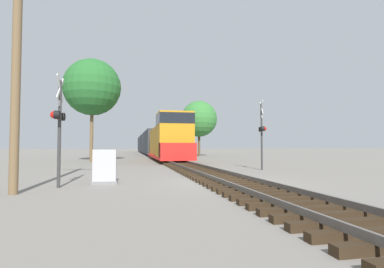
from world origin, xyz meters
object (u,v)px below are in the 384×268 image
freight_train (150,143)px  utility_pole (17,49)px  relay_cabinet (105,167)px  tree_mid_background (199,119)px  crossing_signal_far (262,131)px  crossing_signal_near (59,121)px  tree_far_right (92,87)px

freight_train → utility_pole: utility_pole is taller
relay_cabinet → tree_mid_background: 35.50m
freight_train → crossing_signal_far: size_ratio=15.17×
utility_pole → crossing_signal_near: bearing=54.2°
tree_mid_background → crossing_signal_far: bearing=-95.0°
utility_pole → tree_mid_background: bearing=68.1°
crossing_signal_near → tree_far_right: bearing=-174.6°
crossing_signal_far → utility_pole: utility_pole is taller
utility_pole → tree_far_right: bearing=90.4°
tree_far_right → utility_pole: bearing=-89.6°
crossing_signal_near → tree_far_right: (-1.11, 19.20, 4.94)m
tree_far_right → tree_mid_background: (14.34, 14.71, -1.53)m
relay_cabinet → crossing_signal_near: bearing=-153.7°
crossing_signal_near → relay_cabinet: crossing_signal_near is taller
crossing_signal_far → tree_mid_background: bearing=7.7°
relay_cabinet → tree_mid_background: size_ratio=0.16×
freight_train → relay_cabinet: bearing=-96.3°
crossing_signal_near → crossing_signal_far: (10.80, 6.10, 0.08)m
utility_pole → relay_cabinet: bearing=40.0°
crossing_signal_near → tree_far_right: 19.86m
crossing_signal_near → relay_cabinet: 2.46m
tree_far_right → tree_mid_background: size_ratio=1.17×
relay_cabinet → tree_far_right: (-2.68, 18.43, 6.67)m
crossing_signal_far → relay_cabinet: 10.81m
freight_train → crossing_signal_far: freight_train is taller
crossing_signal_far → tree_far_right: (-11.91, 13.10, 4.86)m
freight_train → tree_far_right: bearing=-106.0°
crossing_signal_far → tree_mid_background: tree_mid_background is taller
crossing_signal_near → crossing_signal_far: size_ratio=0.92×
freight_train → crossing_signal_far: bearing=-83.8°
tree_mid_background → freight_train: bearing=119.8°
freight_train → crossing_signal_near: (-6.50, -45.67, 0.31)m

